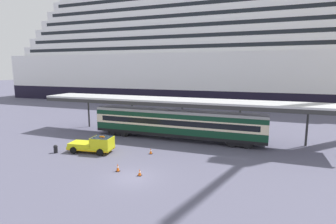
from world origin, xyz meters
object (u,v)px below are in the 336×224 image
traffic_cone_mid (151,151)px  quay_bollard (56,149)px  service_truck (95,144)px  cruise_ship (201,52)px  train_carriage (176,123)px  traffic_cone_near (140,172)px  traffic_cone_far (118,168)px

traffic_cone_mid → quay_bollard: quay_bollard is taller
service_truck → quay_bollard: service_truck is taller
cruise_ship → service_truck: size_ratio=22.76×
service_truck → traffic_cone_mid: size_ratio=8.16×
train_carriage → traffic_cone_near: bearing=-86.7°
traffic_cone_mid → traffic_cone_far: bearing=-98.3°
train_carriage → traffic_cone_far: bearing=-97.3°
service_truck → traffic_cone_near: service_truck is taller
traffic_cone_far → quay_bollard: quay_bollard is taller
train_carriage → traffic_cone_near: train_carriage is taller
train_carriage → traffic_cone_mid: bearing=-96.5°
cruise_ship → traffic_cone_far: 57.97m
traffic_cone_mid → train_carriage: bearing=83.5°
train_carriage → traffic_cone_mid: train_carriage is taller
traffic_cone_near → traffic_cone_far: (-2.40, 0.19, 0.08)m
cruise_ship → train_carriage: cruise_ship is taller
cruise_ship → quay_bollard: cruise_ship is taller
service_truck → traffic_cone_far: bearing=-37.0°
traffic_cone_near → service_truck: bearing=151.2°
cruise_ship → train_carriage: (6.67, -43.21, -12.12)m
train_carriage → traffic_cone_far: train_carriage is taller
traffic_cone_near → traffic_cone_mid: 6.24m
train_carriage → quay_bollard: (-11.34, -10.38, -1.79)m
traffic_cone_near → quay_bollard: (-12.10, 2.61, 0.21)m
traffic_cone_mid → traffic_cone_far: size_ratio=0.86×
service_truck → traffic_cone_near: (7.89, -4.34, -0.69)m
train_carriage → traffic_cone_far: size_ratio=30.66×
service_truck → traffic_cone_near: bearing=-28.8°
cruise_ship → traffic_cone_near: (7.43, -56.21, -14.13)m
train_carriage → service_truck: size_ratio=4.38×
traffic_cone_mid → service_truck: bearing=-165.0°
traffic_cone_near → traffic_cone_mid: size_ratio=0.93×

